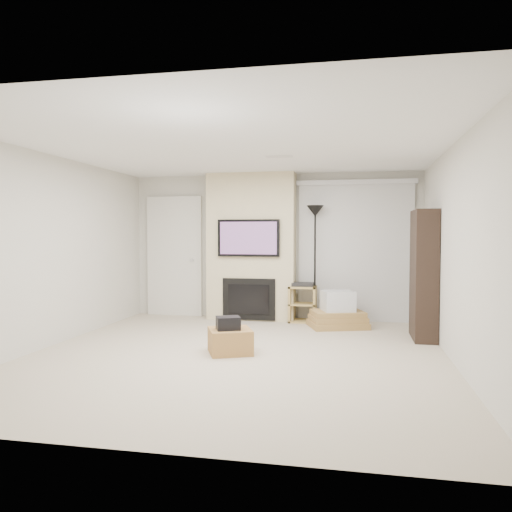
% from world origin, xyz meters
% --- Properties ---
extents(floor, '(5.00, 5.50, 0.00)m').
position_xyz_m(floor, '(0.00, 0.00, 0.00)').
color(floor, '#C1B39A').
rests_on(floor, ground).
extents(ceiling, '(5.00, 5.50, 0.00)m').
position_xyz_m(ceiling, '(0.00, 0.00, 2.50)').
color(ceiling, white).
rests_on(ceiling, wall_back).
extents(wall_back, '(5.00, 0.00, 2.50)m').
position_xyz_m(wall_back, '(0.00, 2.75, 1.25)').
color(wall_back, beige).
rests_on(wall_back, ground).
extents(wall_front, '(5.00, 0.00, 2.50)m').
position_xyz_m(wall_front, '(0.00, -2.75, 1.25)').
color(wall_front, beige).
rests_on(wall_front, ground).
extents(wall_left, '(0.00, 5.50, 2.50)m').
position_xyz_m(wall_left, '(-2.50, 0.00, 1.25)').
color(wall_left, beige).
rests_on(wall_left, ground).
extents(wall_right, '(0.00, 5.50, 2.50)m').
position_xyz_m(wall_right, '(2.50, 0.00, 1.25)').
color(wall_right, beige).
rests_on(wall_right, ground).
extents(hvac_vent, '(0.35, 0.18, 0.01)m').
position_xyz_m(hvac_vent, '(0.40, 0.80, 2.50)').
color(hvac_vent, silver).
rests_on(hvac_vent, ceiling).
extents(ottoman, '(0.66, 0.66, 0.30)m').
position_xyz_m(ottoman, '(-0.10, 0.07, 0.15)').
color(ottoman, '#A0723C').
rests_on(ottoman, floor).
extents(black_bag, '(0.34, 0.31, 0.16)m').
position_xyz_m(black_bag, '(-0.11, 0.03, 0.38)').
color(black_bag, black).
rests_on(black_bag, ottoman).
extents(fireplace_wall, '(1.50, 0.47, 2.50)m').
position_xyz_m(fireplace_wall, '(-0.35, 2.54, 1.24)').
color(fireplace_wall, beige).
rests_on(fireplace_wall, floor).
extents(entry_door, '(1.02, 0.11, 2.14)m').
position_xyz_m(entry_door, '(-1.80, 2.71, 1.05)').
color(entry_door, silver).
rests_on(entry_door, floor).
extents(vertical_blinds, '(1.98, 0.10, 2.37)m').
position_xyz_m(vertical_blinds, '(1.40, 2.70, 1.27)').
color(vertical_blinds, silver).
rests_on(vertical_blinds, floor).
extents(floor_lamp, '(0.29, 0.29, 1.94)m').
position_xyz_m(floor_lamp, '(0.74, 2.50, 1.53)').
color(floor_lamp, black).
rests_on(floor_lamp, floor).
extents(av_stand, '(0.45, 0.38, 0.66)m').
position_xyz_m(av_stand, '(0.55, 2.43, 0.35)').
color(av_stand, tan).
rests_on(av_stand, floor).
extents(box_stack, '(1.02, 0.89, 0.58)m').
position_xyz_m(box_stack, '(1.14, 2.06, 0.22)').
color(box_stack, '#A88147').
rests_on(box_stack, floor).
extents(bookshelf, '(0.30, 0.80, 1.80)m').
position_xyz_m(bookshelf, '(2.34, 1.43, 0.90)').
color(bookshelf, black).
rests_on(bookshelf, floor).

